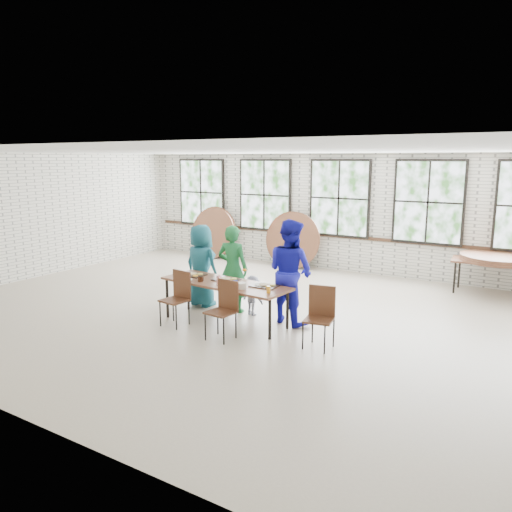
{
  "coord_description": "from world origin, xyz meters",
  "views": [
    {
      "loc": [
        4.86,
        -7.49,
        2.86
      ],
      "look_at": [
        0.0,
        0.4,
        1.05
      ],
      "focal_mm": 35.0,
      "sensor_mm": 36.0,
      "label": 1
    }
  ],
  "objects_px": {
    "chair_near_left": "(178,293)",
    "dining_table": "(225,285)",
    "storage_table": "(497,264)",
    "chair_near_right": "(224,305)"
  },
  "relations": [
    {
      "from": "chair_near_left",
      "to": "dining_table",
      "type": "bearing_deg",
      "value": 42.45
    },
    {
      "from": "dining_table",
      "to": "storage_table",
      "type": "xyz_separation_m",
      "value": [
        3.84,
        4.51,
        -0.0
      ]
    },
    {
      "from": "chair_near_left",
      "to": "storage_table",
      "type": "xyz_separation_m",
      "value": [
        4.5,
        4.99,
        0.13
      ]
    },
    {
      "from": "dining_table",
      "to": "chair_near_left",
      "type": "height_order",
      "value": "chair_near_left"
    },
    {
      "from": "storage_table",
      "to": "chair_near_left",
      "type": "bearing_deg",
      "value": -137.87
    },
    {
      "from": "chair_near_left",
      "to": "storage_table",
      "type": "distance_m",
      "value": 6.72
    },
    {
      "from": "chair_near_left",
      "to": "chair_near_right",
      "type": "relative_size",
      "value": 1.0
    },
    {
      "from": "chair_near_left",
      "to": "storage_table",
      "type": "height_order",
      "value": "chair_near_left"
    },
    {
      "from": "chair_near_left",
      "to": "storage_table",
      "type": "bearing_deg",
      "value": 54.51
    },
    {
      "from": "chair_near_left",
      "to": "chair_near_right",
      "type": "bearing_deg",
      "value": -0.62
    }
  ]
}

